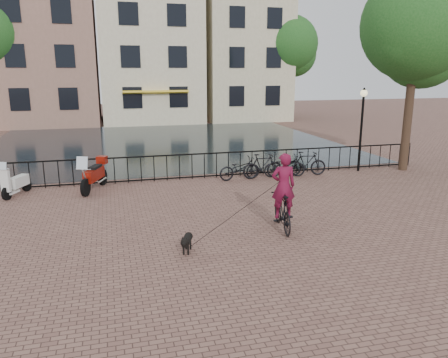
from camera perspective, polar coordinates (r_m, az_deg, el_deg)
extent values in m
plane|color=brown|center=(10.13, 4.39, -10.62)|extent=(100.00, 100.00, 0.00)
plane|color=black|center=(26.51, -7.90, 4.73)|extent=(20.00, 20.00, 0.00)
cube|color=black|center=(17.27, -4.22, 3.24)|extent=(20.00, 0.05, 0.05)
cube|color=black|center=(17.46, -4.17, 0.28)|extent=(20.00, 0.05, 0.05)
cube|color=#88604F|center=(38.98, -22.09, 15.66)|extent=(7.50, 9.00, 12.00)
cube|color=beige|center=(38.87, -9.81, 15.71)|extent=(8.00, 9.00, 11.00)
cube|color=yellow|center=(34.21, -8.88, 11.14)|extent=(5.00, 0.60, 0.15)
cube|color=#BDB38D|center=(40.43, 2.02, 16.89)|extent=(7.00, 9.00, 12.50)
cylinder|color=black|center=(20.20, 23.02, 8.90)|extent=(0.36, 0.36, 5.60)
sphere|color=#1A4D19|center=(20.23, 23.92, 17.94)|extent=(4.48, 4.48, 4.48)
cylinder|color=black|center=(38.76, 8.36, 12.04)|extent=(0.36, 0.36, 5.95)
sphere|color=#1A4D19|center=(38.80, 8.54, 17.06)|extent=(4.76, 4.76, 4.76)
cylinder|color=black|center=(19.43, 17.44, 5.64)|extent=(0.10, 0.10, 3.20)
sphere|color=beige|center=(19.28, 17.81, 10.64)|extent=(0.30, 0.30, 0.30)
imported|color=black|center=(11.90, 7.66, -4.09)|extent=(0.77, 1.86, 1.09)
imported|color=maroon|center=(11.66, 7.79, -0.05)|extent=(0.84, 0.62, 2.13)
imported|color=black|center=(17.23, 2.07, 1.38)|extent=(1.78, 0.82, 0.90)
imported|color=black|center=(17.51, 5.06, 1.70)|extent=(1.69, 0.56, 1.00)
imported|color=black|center=(17.86, 7.93, 1.71)|extent=(1.77, 0.78, 0.90)
imported|color=black|center=(18.23, 10.69, 2.00)|extent=(1.71, 0.69, 1.00)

